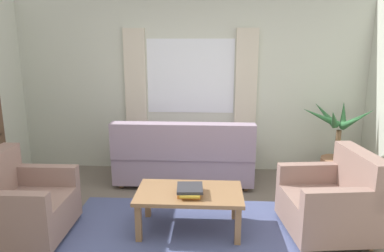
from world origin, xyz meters
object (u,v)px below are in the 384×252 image
at_px(couch, 184,158).
at_px(potted_plant, 336,152).
at_px(coffee_table, 189,196).
at_px(armchair_right, 332,201).
at_px(armchair_left, 21,204).
at_px(book_stack_on_table, 190,190).

xyz_separation_m(couch, potted_plant, (2.13, 0.14, 0.07)).
xyz_separation_m(couch, coffee_table, (0.16, -1.31, 0.01)).
bearing_deg(armchair_right, armchair_left, -92.49).
relative_size(armchair_right, book_stack_on_table, 2.87).
distance_m(coffee_table, book_stack_on_table, 0.13).
distance_m(couch, armchair_right, 2.07).
height_order(armchair_right, coffee_table, armchair_right).
distance_m(couch, armchair_left, 2.17).
distance_m(couch, coffee_table, 1.32).
bearing_deg(potted_plant, armchair_left, -155.44).
height_order(book_stack_on_table, potted_plant, potted_plant).
bearing_deg(couch, armchair_right, 141.67).
xyz_separation_m(armchair_right, book_stack_on_table, (-1.46, -0.10, 0.13)).
xyz_separation_m(armchair_right, coffee_table, (-1.47, -0.02, 0.03)).
relative_size(couch, book_stack_on_table, 5.85).
bearing_deg(potted_plant, coffee_table, -143.64).
distance_m(armchair_left, potted_plant, 4.03).
xyz_separation_m(coffee_table, potted_plant, (1.98, 1.45, 0.06)).
height_order(couch, armchair_left, couch).
bearing_deg(armchair_right, book_stack_on_table, -93.04).
distance_m(armchair_left, armchair_right, 3.17).
xyz_separation_m(book_stack_on_table, potted_plant, (1.96, 1.53, -0.04)).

